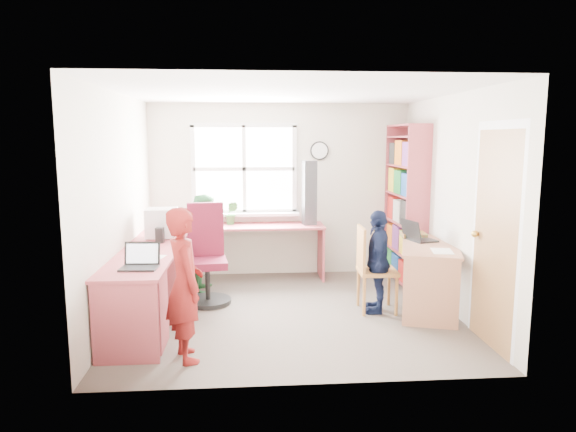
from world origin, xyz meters
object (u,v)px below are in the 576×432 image
object	(u,v)px
swivel_chair	(207,260)
potted_plant	(232,213)
wooden_chair	(371,266)
right_desk	(429,262)
cd_tower	(309,193)
person_green	(206,243)
crt_monitor	(162,223)
laptop_left	(140,262)
laptop_right	(417,236)
l_desk	(165,282)
person_red	(185,284)
person_navy	(378,261)
bookshelf	(405,208)

from	to	relation	value
swivel_chair	potted_plant	xyz separation A→B (m)	(0.27, 1.02, 0.41)
wooden_chair	potted_plant	bearing A→B (deg)	138.53
right_desk	cd_tower	size ratio (longest dim) A/B	1.62
swivel_chair	person_green	xyz separation A→B (m)	(-0.05, 0.46, 0.12)
crt_monitor	laptop_left	world-z (taller)	crt_monitor
laptop_right	person_green	distance (m)	2.59
l_desk	person_red	xyz separation A→B (m)	(0.31, -0.85, 0.22)
l_desk	wooden_chair	world-z (taller)	wooden_chair
wooden_chair	person_red	distance (m)	2.22
potted_plant	person_navy	bearing A→B (deg)	-42.77
person_red	l_desk	bearing A→B (deg)	-0.54
bookshelf	l_desk	bearing A→B (deg)	-153.57
swivel_chair	wooden_chair	xyz separation A→B (m)	(1.85, -0.48, 0.02)
right_desk	l_desk	bearing A→B (deg)	-156.68
bookshelf	person_navy	size ratio (longest dim) A/B	1.83
right_desk	laptop_right	distance (m)	0.35
swivel_chair	person_navy	world-z (taller)	swivel_chair
l_desk	bookshelf	size ratio (longest dim) A/B	1.40
crt_monitor	person_green	bearing A→B (deg)	31.68
l_desk	cd_tower	distance (m)	2.51
right_desk	person_navy	bearing A→B (deg)	-157.47
swivel_chair	cd_tower	xyz separation A→B (m)	(1.32, 0.95, 0.69)
person_navy	laptop_left	bearing A→B (deg)	-58.48
wooden_chair	crt_monitor	size ratio (longest dim) A/B	2.58
l_desk	person_green	distance (m)	1.27
crt_monitor	person_red	world-z (taller)	person_red
bookshelf	person_green	size ratio (longest dim) A/B	1.70
swivel_chair	potted_plant	world-z (taller)	swivel_chair
swivel_chair	wooden_chair	bearing A→B (deg)	-21.98
bookshelf	crt_monitor	world-z (taller)	bookshelf
wooden_chair	cd_tower	size ratio (longest dim) A/B	1.10
person_navy	bookshelf	bearing A→B (deg)	164.68
wooden_chair	person_red	bearing A→B (deg)	-147.47
right_desk	potted_plant	distance (m)	2.72
bookshelf	potted_plant	xyz separation A→B (m)	(-2.33, 0.31, -0.09)
bookshelf	person_red	size ratio (longest dim) A/B	1.56
laptop_right	l_desk	bearing A→B (deg)	84.78
right_desk	person_green	bearing A→B (deg)	177.71
right_desk	swivel_chair	xyz separation A→B (m)	(-2.52, 0.45, -0.04)
person_red	person_green	size ratio (longest dim) A/B	1.09
bookshelf	swivel_chair	bearing A→B (deg)	-164.61
wooden_chair	laptop_right	xyz separation A→B (m)	(0.59, 0.24, 0.28)
l_desk	crt_monitor	world-z (taller)	crt_monitor
cd_tower	potted_plant	world-z (taller)	cd_tower
laptop_right	cd_tower	xyz separation A→B (m)	(-1.11, 1.19, 0.38)
person_navy	wooden_chair	bearing A→B (deg)	-99.73
l_desk	cd_tower	world-z (taller)	cd_tower
laptop_left	cd_tower	distance (m)	2.90
l_desk	right_desk	bearing A→B (deg)	6.05
l_desk	laptop_left	xyz separation A→B (m)	(-0.13, -0.53, 0.35)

